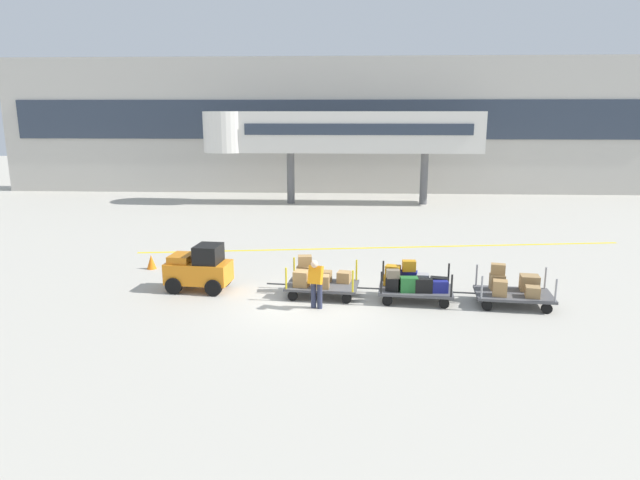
{
  "coord_description": "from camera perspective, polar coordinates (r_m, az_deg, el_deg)",
  "views": [
    {
      "loc": [
        1.19,
        -16.45,
        5.83
      ],
      "look_at": [
        0.23,
        3.29,
        1.32
      ],
      "focal_mm": 31.14,
      "sensor_mm": 36.0,
      "label": 1
    }
  ],
  "objects": [
    {
      "name": "ground_plane",
      "position": [
        17.49,
        -1.28,
        -6.61
      ],
      "size": [
        120.0,
        120.0,
        0.0
      ],
      "primitive_type": "plane",
      "color": "#B2ADA0"
    },
    {
      "name": "jet_bridge",
      "position": [
        36.47,
        1.15,
        10.97
      ],
      "size": [
        17.98,
        3.0,
        5.96
      ],
      "color": "silver",
      "rests_on": "ground_plane"
    },
    {
      "name": "baggage_tug",
      "position": [
        19.05,
        -12.28,
        -2.89
      ],
      "size": [
        2.2,
        1.42,
        1.58
      ],
      "color": "orange",
      "rests_on": "ground_plane"
    },
    {
      "name": "apron_lead_line",
      "position": [
        24.86,
        6.77,
        -0.77
      ],
      "size": [
        21.46,
        3.14,
        0.01
      ],
      "primitive_type": "cube",
      "rotation": [
        0.0,
        0.0,
        0.14
      ],
      "color": "yellow",
      "rests_on": "ground_plane"
    },
    {
      "name": "baggage_cart_tail",
      "position": [
        18.28,
        19.27,
        -4.72
      ],
      "size": [
        3.06,
        1.63,
        1.24
      ],
      "color": "#4C4C4F",
      "rests_on": "ground_plane"
    },
    {
      "name": "terminal_building",
      "position": [
        42.46,
        1.2,
        11.64
      ],
      "size": [
        49.26,
        2.51,
        9.83
      ],
      "color": "#BCB7AD",
      "rests_on": "ground_plane"
    },
    {
      "name": "baggage_cart_middle",
      "position": [
        17.89,
        9.52,
        -4.43
      ],
      "size": [
        3.06,
        1.63,
        1.22
      ],
      "color": "#4C4C4F",
      "rests_on": "ground_plane"
    },
    {
      "name": "safety_cone_near",
      "position": [
        22.24,
        -16.94,
        -2.17
      ],
      "size": [
        0.36,
        0.36,
        0.55
      ],
      "primitive_type": "cone",
      "color": "orange",
      "rests_on": "ground_plane"
    },
    {
      "name": "baggage_handler",
      "position": [
        16.82,
        -0.43,
        -4.3
      ],
      "size": [
        0.49,
        0.5,
        1.56
      ],
      "color": "#2D334C",
      "rests_on": "ground_plane"
    },
    {
      "name": "baggage_cart_lead",
      "position": [
        18.13,
        -0.23,
        -4.09
      ],
      "size": [
        3.06,
        1.63,
        1.25
      ],
      "color": "#4C4C4F",
      "rests_on": "ground_plane"
    }
  ]
}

